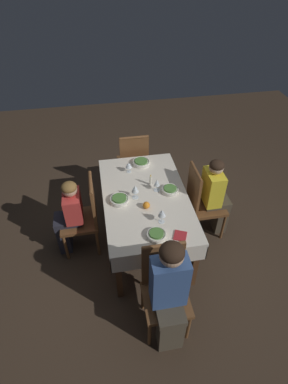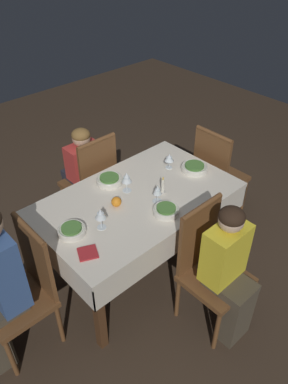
% 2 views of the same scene
% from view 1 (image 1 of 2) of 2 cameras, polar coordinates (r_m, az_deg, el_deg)
% --- Properties ---
extents(ground_plane, '(8.00, 8.00, 0.00)m').
position_cam_1_polar(ground_plane, '(3.79, 0.23, -9.05)').
color(ground_plane, '#3D2D21').
extents(dining_table, '(1.52, 0.92, 0.74)m').
position_cam_1_polar(dining_table, '(3.31, 0.26, -1.84)').
color(dining_table, silver).
rests_on(dining_table, ground_plane).
extents(chair_west, '(0.42, 0.41, 0.97)m').
position_cam_1_polar(chair_west, '(2.81, 3.86, -17.47)').
color(chair_west, brown).
rests_on(chair_west, ground_plane).
extents(chair_north, '(0.41, 0.42, 0.97)m').
position_cam_1_polar(chair_north, '(3.43, -11.20, -4.12)').
color(chair_north, brown).
rests_on(chair_north, ground_plane).
extents(chair_south, '(0.41, 0.42, 0.97)m').
position_cam_1_polar(chair_south, '(3.59, 10.84, -1.57)').
color(chair_south, brown).
rests_on(chair_south, ground_plane).
extents(chair_east, '(0.42, 0.41, 0.97)m').
position_cam_1_polar(chair_east, '(4.15, -2.03, 5.92)').
color(chair_east, brown).
rests_on(chair_east, ground_plane).
extents(person_adult_denim, '(0.34, 0.30, 1.22)m').
position_cam_1_polar(person_adult_denim, '(2.59, 4.85, -18.40)').
color(person_adult_denim, '#4C4233').
rests_on(person_adult_denim, ground_plane).
extents(person_child_red, '(0.30, 0.33, 0.98)m').
position_cam_1_polar(person_child_red, '(3.43, -14.12, -4.17)').
color(person_child_red, '#282833').
rests_on(person_child_red, ground_plane).
extents(person_child_yellow, '(0.30, 0.33, 1.07)m').
position_cam_1_polar(person_child_yellow, '(3.60, 13.48, -0.44)').
color(person_child_yellow, '#4C4233').
rests_on(person_child_yellow, ground_plane).
extents(bowl_west, '(0.19, 0.19, 0.06)m').
position_cam_1_polar(bowl_west, '(2.84, 2.29, -8.14)').
color(bowl_west, silver).
rests_on(bowl_west, dining_table).
extents(wine_glass_west, '(0.08, 0.08, 0.16)m').
position_cam_1_polar(wine_glass_west, '(2.90, 3.44, -4.08)').
color(wine_glass_west, white).
rests_on(wine_glass_west, dining_table).
extents(bowl_north, '(0.21, 0.21, 0.06)m').
position_cam_1_polar(bowl_north, '(3.19, -4.71, -1.42)').
color(bowl_north, silver).
rests_on(bowl_north, dining_table).
extents(wine_glass_north, '(0.08, 0.08, 0.17)m').
position_cam_1_polar(wine_glass_north, '(3.16, -1.70, 0.55)').
color(wine_glass_north, white).
rests_on(wine_glass_north, dining_table).
extents(bowl_south, '(0.19, 0.19, 0.06)m').
position_cam_1_polar(bowl_south, '(3.31, 4.97, 0.44)').
color(bowl_south, silver).
rests_on(bowl_south, dining_table).
extents(wine_glass_south, '(0.07, 0.07, 0.15)m').
position_cam_1_polar(wine_glass_south, '(3.27, 2.49, 1.71)').
color(wine_glass_south, white).
rests_on(wine_glass_south, dining_table).
extents(bowl_east, '(0.22, 0.22, 0.06)m').
position_cam_1_polar(bowl_east, '(3.70, -0.56, 5.67)').
color(bowl_east, silver).
rests_on(bowl_east, dining_table).
extents(wine_glass_east, '(0.08, 0.08, 0.13)m').
position_cam_1_polar(wine_glass_east, '(3.54, -2.94, 5.11)').
color(wine_glass_east, white).
rests_on(wine_glass_east, dining_table).
extents(candle_centerpiece, '(0.04, 0.04, 0.14)m').
position_cam_1_polar(candle_centerpiece, '(3.37, 1.26, 2.11)').
color(candle_centerpiece, beige).
rests_on(candle_centerpiece, dining_table).
extents(orange_fruit, '(0.07, 0.07, 0.07)m').
position_cam_1_polar(orange_fruit, '(3.10, 0.45, -2.52)').
color(orange_fruit, orange).
rests_on(orange_fruit, dining_table).
extents(napkin_red_folded, '(0.16, 0.16, 0.01)m').
position_cam_1_polar(napkin_red_folded, '(2.88, 6.91, -8.27)').
color(napkin_red_folded, '#AD2328').
rests_on(napkin_red_folded, dining_table).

